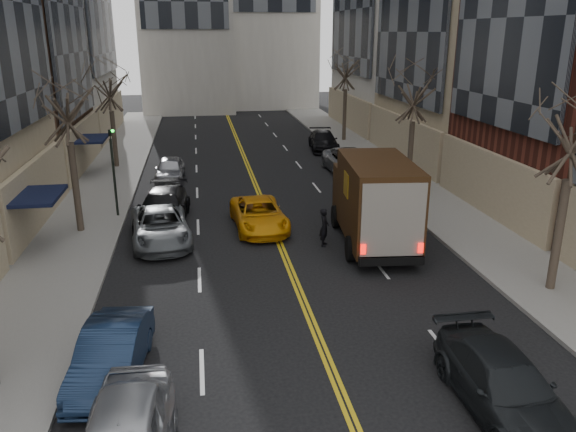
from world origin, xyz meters
name	(u,v)px	position (x,y,z in m)	size (l,w,h in m)	color
sidewalk_left	(100,191)	(-9.00, 27.00, 0.07)	(4.00, 66.00, 0.15)	slate
sidewalk_right	(399,178)	(9.00, 27.00, 0.07)	(4.00, 66.00, 0.15)	slate
tree_lf_mid	(63,86)	(-8.80, 20.00, 6.60)	(3.20, 3.20, 8.91)	#382D23
tree_lf_far	(108,77)	(-8.80, 33.00, 6.02)	(3.20, 3.20, 8.12)	#382D23
tree_rt_mid	(415,81)	(8.80, 25.00, 6.17)	(3.20, 3.20, 8.32)	#382D23
tree_rt_far	(346,58)	(8.80, 40.00, 6.74)	(3.20, 3.20, 9.11)	#382D23
traffic_signal	(113,162)	(-7.39, 22.00, 2.82)	(0.29, 0.26, 4.70)	black
ups_truck	(374,201)	(3.99, 16.58, 1.92)	(3.36, 7.18, 3.81)	black
observer_sedan	(504,385)	(3.69, 5.16, 0.72)	(2.03, 4.94, 1.43)	black
taxi	(259,214)	(-0.66, 19.34, 0.69)	(2.27, 4.93, 1.37)	orange
pedestrian	(324,227)	(1.86, 16.71, 0.83)	(0.61, 0.40, 1.66)	black
parked_lf_b	(111,354)	(-5.83, 8.10, 0.71)	(1.50, 4.31, 1.42)	#112038
parked_lf_c	(160,226)	(-5.10, 18.23, 0.73)	(2.42, 5.24, 1.46)	#54585C
parked_lf_d	(163,208)	(-5.10, 20.77, 0.79)	(2.22, 5.45, 1.58)	black
parked_lf_e	(170,169)	(-5.10, 29.05, 0.72)	(1.70, 4.22, 1.44)	#9FA1A7
parked_rt_a	(386,192)	(6.30, 21.64, 0.82)	(1.74, 4.98, 1.64)	#4E5156
parked_rt_b	(350,162)	(6.30, 28.90, 0.80)	(2.65, 5.75, 1.60)	#939499
parked_rt_c	(323,141)	(6.30, 36.72, 0.73)	(2.03, 5.00, 1.45)	black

